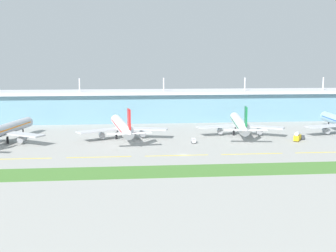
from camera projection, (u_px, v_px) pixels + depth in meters
ground_plane at (183, 155)px, 187.97m from camera, size 600.00×600.00×0.00m
terminal_building at (163, 105)px, 293.44m from camera, size 288.00×34.00×29.75m
airliner_nearest at (2, 130)px, 213.76m from camera, size 47.80×67.14×18.90m
airliner_near_middle at (122, 127)px, 226.22m from camera, size 48.31×63.61×18.90m
airliner_far_middle at (239, 124)px, 236.64m from camera, size 48.25×63.17×18.90m
taxiway_stripe_west at (18, 159)px, 180.28m from camera, size 28.00×0.70×0.04m
taxiway_stripe_mid_west at (99, 157)px, 183.43m from camera, size 28.00×0.70×0.04m
taxiway_stripe_centre at (177, 155)px, 186.58m from camera, size 28.00×0.70×0.04m
taxiway_stripe_mid_east at (252, 154)px, 189.73m from camera, size 28.00×0.70×0.04m
taxiway_stripe_east at (325, 152)px, 192.88m from camera, size 28.00×0.70×0.04m
grass_verge at (193, 171)px, 160.82m from camera, size 300.00×18.00×0.10m
pushback_tug at (302, 137)px, 224.92m from camera, size 4.04×5.00×1.85m
fuel_truck at (297, 137)px, 219.75m from camera, size 6.15×7.43×4.95m
baggage_cart at (194, 141)px, 214.19m from camera, size 2.12×3.68×2.48m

